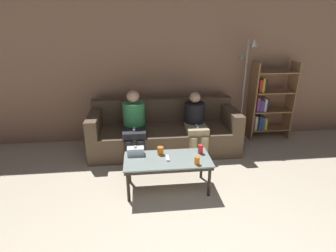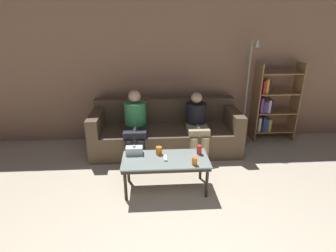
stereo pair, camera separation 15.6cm
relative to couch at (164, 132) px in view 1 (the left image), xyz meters
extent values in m
cube|color=#9E755B|center=(0.00, 0.53, 0.99)|extent=(12.00, 0.06, 2.60)
cube|color=brown|center=(0.00, -0.06, -0.10)|extent=(2.46, 0.92, 0.42)
cube|color=brown|center=(0.00, 0.30, 0.32)|extent=(2.46, 0.20, 0.42)
cube|color=brown|center=(-1.14, -0.06, 0.26)|extent=(0.18, 0.92, 0.29)
cube|color=brown|center=(1.14, -0.06, 0.26)|extent=(0.18, 0.92, 0.29)
cube|color=#8C9E99|center=(-0.07, -1.22, 0.13)|extent=(1.11, 0.53, 0.02)
cube|color=#2D2319|center=(-0.07, -1.22, 0.10)|extent=(1.08, 0.52, 0.04)
cylinder|color=#2D2319|center=(-0.57, -1.43, -0.11)|extent=(0.04, 0.04, 0.39)
cylinder|color=#2D2319|center=(0.43, -1.43, -0.11)|extent=(0.04, 0.04, 0.39)
cylinder|color=#2D2319|center=(-0.57, -1.01, -0.11)|extent=(0.04, 0.04, 0.39)
cylinder|color=#2D2319|center=(0.43, -1.01, -0.11)|extent=(0.04, 0.04, 0.39)
cylinder|color=orange|center=(-0.15, -1.09, 0.19)|extent=(0.08, 0.08, 0.10)
cylinder|color=orange|center=(0.27, -1.40, 0.19)|extent=(0.06, 0.06, 0.10)
cylinder|color=red|center=(0.38, -1.11, 0.20)|extent=(0.07, 0.07, 0.12)
cube|color=silver|center=(-0.47, -1.06, 0.19)|extent=(0.22, 0.12, 0.10)
sphere|color=white|center=(-0.47, -1.06, 0.25)|extent=(0.04, 0.04, 0.04)
cube|color=white|center=(-0.07, -1.22, 0.15)|extent=(0.04, 0.15, 0.02)
cube|color=#9E754C|center=(1.66, 0.30, 0.41)|extent=(0.02, 0.32, 1.43)
cube|color=#9E754C|center=(2.41, 0.30, 0.41)|extent=(0.02, 0.32, 1.43)
cube|color=#9E754C|center=(2.04, 0.30, -0.13)|extent=(0.74, 0.32, 0.02)
cube|color=silver|center=(1.75, 0.30, 0.02)|extent=(0.04, 0.24, 0.26)
cube|color=#232328|center=(1.79, 0.30, -0.01)|extent=(0.03, 0.24, 0.22)
cube|color=#33569E|center=(1.83, 0.30, 0.01)|extent=(0.03, 0.24, 0.26)
cube|color=#33569E|center=(1.88, 0.30, 0.00)|extent=(0.06, 0.24, 0.24)
cube|color=gold|center=(1.94, 0.30, 0.00)|extent=(0.05, 0.24, 0.23)
cube|color=#9E754C|center=(2.04, 0.30, 0.23)|extent=(0.74, 0.32, 0.02)
cube|color=#8E4293|center=(1.75, 0.30, 0.38)|extent=(0.05, 0.24, 0.27)
cube|color=#33569E|center=(1.80, 0.30, 0.35)|extent=(0.03, 0.24, 0.22)
cube|color=#8E4293|center=(1.84, 0.30, 0.34)|extent=(0.04, 0.24, 0.20)
cube|color=silver|center=(1.89, 0.30, 0.36)|extent=(0.04, 0.24, 0.24)
cube|color=#232328|center=(1.93, 0.30, 0.36)|extent=(0.03, 0.24, 0.24)
cube|color=#9E754C|center=(2.04, 0.30, 0.59)|extent=(0.74, 0.32, 0.02)
cube|color=red|center=(1.75, 0.30, 0.72)|extent=(0.05, 0.24, 0.23)
cube|color=gold|center=(1.80, 0.30, 0.73)|extent=(0.04, 0.24, 0.25)
cube|color=#232328|center=(1.84, 0.30, 0.72)|extent=(0.03, 0.24, 0.24)
cube|color=#9E754C|center=(2.04, 0.30, 0.95)|extent=(0.74, 0.32, 0.02)
cylinder|color=gray|center=(1.41, 0.15, -0.29)|extent=(0.26, 0.26, 0.02)
cylinder|color=gray|center=(1.41, 0.15, 0.60)|extent=(0.03, 0.03, 1.82)
cone|color=gray|center=(1.51, 0.15, 1.46)|extent=(0.14, 0.14, 0.12)
cone|color=gray|center=(1.33, 0.19, 1.26)|extent=(0.12, 0.12, 0.10)
cylinder|color=#28282D|center=(-0.59, -0.54, -0.10)|extent=(0.13, 0.13, 0.42)
cylinder|color=#28282D|center=(-0.41, -0.54, -0.10)|extent=(0.13, 0.13, 0.42)
cube|color=#28282D|center=(-0.50, -0.33, 0.17)|extent=(0.36, 0.44, 0.10)
cylinder|color=#388E51|center=(-0.50, -0.11, 0.35)|extent=(0.36, 0.36, 0.47)
sphere|color=#DBAD89|center=(-0.50, -0.11, 0.68)|extent=(0.20, 0.20, 0.20)
cube|color=white|center=(-0.50, -0.37, 0.23)|extent=(0.04, 0.12, 0.02)
cylinder|color=tan|center=(0.41, -0.52, -0.10)|extent=(0.13, 0.13, 0.42)
cylinder|color=tan|center=(0.59, -0.52, -0.10)|extent=(0.13, 0.13, 0.42)
cube|color=tan|center=(0.50, -0.31, 0.17)|extent=(0.33, 0.41, 0.10)
cylinder|color=black|center=(0.50, -0.11, 0.33)|extent=(0.33, 0.33, 0.43)
sphere|color=#DBAD89|center=(0.50, -0.11, 0.64)|extent=(0.18, 0.18, 0.18)
cube|color=white|center=(0.50, -0.35, 0.23)|extent=(0.04, 0.12, 0.02)
camera|label=1|loc=(-0.39, -4.17, 1.74)|focal=28.00mm
camera|label=2|loc=(-0.23, -4.18, 1.74)|focal=28.00mm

